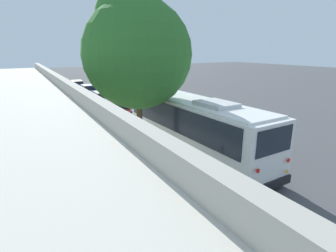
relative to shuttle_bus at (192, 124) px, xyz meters
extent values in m
plane|color=#474749|center=(0.50, -0.47, -1.74)|extent=(160.00, 160.00, 0.00)
cube|color=#B2AFA8|center=(0.50, 3.60, -1.67)|extent=(80.00, 4.06, 0.15)
cube|color=#9D9A94|center=(0.50, 1.50, -1.67)|extent=(80.00, 0.14, 0.15)
cube|color=white|center=(0.01, 0.00, -0.11)|extent=(10.42, 2.81, 2.73)
cube|color=black|center=(0.01, 0.00, -1.33)|extent=(10.47, 2.87, 0.28)
cube|color=black|center=(0.01, 0.00, 0.49)|extent=(9.58, 2.88, 1.30)
cube|color=black|center=(5.20, 0.16, 0.49)|extent=(0.10, 2.18, 1.37)
cube|color=black|center=(-5.19, -0.16, 0.59)|extent=(0.09, 2.00, 1.04)
cube|color=black|center=(5.20, 0.16, 1.12)|extent=(0.10, 1.80, 0.22)
cube|color=white|center=(0.01, 0.00, 1.30)|extent=(9.78, 2.56, 0.10)
cube|color=silver|center=(-1.84, -0.06, 1.42)|extent=(1.94, 1.47, 0.20)
cube|color=black|center=(5.23, 0.17, -1.29)|extent=(0.18, 2.52, 0.36)
cube|color=black|center=(-5.22, -0.17, -1.29)|extent=(0.18, 2.52, 0.36)
cylinder|color=red|center=(-5.30, 0.73, -0.38)|extent=(0.04, 0.18, 0.18)
cylinder|color=orange|center=(-5.30, 0.73, -0.87)|extent=(0.03, 0.14, 0.14)
cylinder|color=red|center=(-5.24, -1.06, -0.38)|extent=(0.04, 0.18, 0.18)
cylinder|color=orange|center=(-5.24, -1.06, -0.87)|extent=(0.03, 0.14, 0.14)
cube|color=white|center=(5.26, 1.00, -1.12)|extent=(0.05, 0.32, 0.18)
cube|color=white|center=(5.31, -0.67, -1.12)|extent=(0.05, 0.32, 0.18)
cube|color=black|center=(4.82, 1.56, 0.75)|extent=(0.06, 0.10, 0.24)
cylinder|color=black|center=(3.03, 1.19, -1.25)|extent=(0.99, 0.33, 0.99)
cylinder|color=slate|center=(3.03, 1.19, -1.25)|extent=(0.45, 0.33, 0.44)
cylinder|color=black|center=(3.10, -1.00, -1.25)|extent=(0.99, 0.33, 0.99)
cylinder|color=slate|center=(3.10, -1.00, -1.25)|extent=(0.45, 0.33, 0.44)
cylinder|color=black|center=(-2.93, 1.00, -1.25)|extent=(0.99, 0.33, 0.99)
cylinder|color=slate|center=(-2.93, 1.00, -1.25)|extent=(0.45, 0.33, 0.44)
cylinder|color=black|center=(-2.86, -1.18, -1.25)|extent=(0.99, 0.33, 0.99)
cylinder|color=slate|center=(-2.86, -1.18, -1.25)|extent=(0.45, 0.33, 0.44)
cube|color=maroon|center=(10.49, 0.55, -1.29)|extent=(4.15, 1.87, 0.61)
cube|color=black|center=(10.38, 0.56, -0.74)|extent=(2.00, 1.52, 0.48)
cube|color=maroon|center=(10.38, 0.56, -0.50)|extent=(1.92, 1.48, 0.05)
cube|color=black|center=(12.54, 0.43, -1.49)|extent=(0.17, 1.59, 0.20)
cube|color=black|center=(8.44, 0.67, -1.49)|extent=(0.17, 1.59, 0.20)
cylinder|color=black|center=(11.81, 1.22, -1.44)|extent=(0.62, 0.24, 0.61)
cylinder|color=slate|center=(11.81, 1.22, -1.44)|extent=(0.29, 0.24, 0.27)
cylinder|color=black|center=(11.73, -0.27, -1.44)|extent=(0.62, 0.24, 0.61)
cylinder|color=slate|center=(11.73, -0.27, -1.44)|extent=(0.29, 0.24, 0.27)
cylinder|color=black|center=(9.25, 1.37, -1.44)|extent=(0.62, 0.24, 0.61)
cylinder|color=slate|center=(9.25, 1.37, -1.44)|extent=(0.29, 0.24, 0.27)
cylinder|color=black|center=(9.17, -0.11, -1.44)|extent=(0.62, 0.24, 0.61)
cylinder|color=slate|center=(9.17, -0.11, -1.44)|extent=(0.29, 0.24, 0.27)
cube|color=slate|center=(16.60, 0.29, -1.28)|extent=(4.56, 1.70, 0.61)
cube|color=black|center=(16.48, 0.29, -0.74)|extent=(2.17, 1.44, 0.48)
cube|color=slate|center=(16.48, 0.29, -0.50)|extent=(2.08, 1.40, 0.05)
cube|color=black|center=(18.89, 0.26, -1.49)|extent=(0.10, 1.58, 0.20)
cube|color=black|center=(14.31, 0.33, -1.49)|extent=(0.10, 1.58, 0.20)
cylinder|color=black|center=(18.04, 1.01, -1.44)|extent=(0.62, 0.21, 0.61)
cylinder|color=slate|center=(18.04, 1.01, -1.44)|extent=(0.28, 0.22, 0.28)
cylinder|color=black|center=(18.02, -0.47, -1.44)|extent=(0.62, 0.21, 0.61)
cylinder|color=slate|center=(18.02, -0.47, -1.44)|extent=(0.28, 0.22, 0.28)
cylinder|color=black|center=(15.18, 1.05, -1.44)|extent=(0.62, 0.21, 0.61)
cylinder|color=slate|center=(15.18, 1.05, -1.44)|extent=(0.28, 0.22, 0.28)
cylinder|color=black|center=(15.16, -0.42, -1.44)|extent=(0.62, 0.21, 0.61)
cylinder|color=slate|center=(15.16, -0.42, -1.44)|extent=(0.28, 0.22, 0.28)
cube|color=#19234C|center=(22.59, 0.30, -1.25)|extent=(4.55, 1.90, 0.65)
cube|color=black|center=(22.47, 0.29, -0.68)|extent=(2.19, 1.57, 0.48)
cube|color=#19234C|center=(22.47, 0.29, -0.44)|extent=(2.10, 1.53, 0.05)
cube|color=black|center=(24.85, 0.40, -1.48)|extent=(0.15, 1.66, 0.20)
cube|color=black|center=(20.32, 0.20, -1.48)|extent=(0.15, 1.66, 0.20)
cylinder|color=black|center=(23.97, 1.14, -1.41)|extent=(0.68, 0.23, 0.67)
cylinder|color=slate|center=(23.97, 1.14, -1.41)|extent=(0.31, 0.23, 0.30)
cylinder|color=black|center=(24.04, -0.42, -1.41)|extent=(0.68, 0.23, 0.67)
cylinder|color=slate|center=(24.04, -0.42, -1.41)|extent=(0.31, 0.23, 0.30)
cylinder|color=black|center=(21.14, 1.02, -1.41)|extent=(0.68, 0.23, 0.67)
cylinder|color=slate|center=(21.14, 1.02, -1.41)|extent=(0.31, 0.23, 0.30)
cylinder|color=black|center=(21.21, -0.54, -1.41)|extent=(0.68, 0.23, 0.67)
cylinder|color=slate|center=(21.21, -0.54, -1.41)|extent=(0.31, 0.23, 0.30)
cube|color=tan|center=(28.69, 0.46, -1.29)|extent=(4.34, 1.78, 0.61)
cube|color=black|center=(28.57, 0.46, -0.74)|extent=(2.08, 1.48, 0.48)
cube|color=tan|center=(28.57, 0.46, -0.50)|extent=(2.00, 1.44, 0.05)
cube|color=black|center=(30.85, 0.38, -1.49)|extent=(0.13, 1.59, 0.20)
cube|color=black|center=(26.52, 0.53, -1.49)|extent=(0.13, 1.59, 0.20)
cylinder|color=black|center=(30.07, 1.15, -1.44)|extent=(0.62, 0.22, 0.61)
cylinder|color=slate|center=(30.07, 1.15, -1.44)|extent=(0.28, 0.23, 0.27)
cylinder|color=black|center=(30.02, -0.33, -1.44)|extent=(0.62, 0.22, 0.61)
cylinder|color=slate|center=(30.02, -0.33, -1.44)|extent=(0.28, 0.23, 0.27)
cylinder|color=black|center=(27.36, 1.24, -1.44)|extent=(0.62, 0.22, 0.61)
cylinder|color=slate|center=(27.36, 1.24, -1.44)|extent=(0.28, 0.23, 0.27)
cylinder|color=black|center=(27.31, -0.24, -1.44)|extent=(0.62, 0.22, 0.61)
cylinder|color=slate|center=(27.31, -0.24, -1.44)|extent=(0.28, 0.23, 0.27)
cylinder|color=brown|center=(1.31, 2.52, 0.07)|extent=(0.30, 0.30, 3.32)
sphere|color=#2D6B28|center=(1.31, 2.52, 3.64)|extent=(5.48, 5.48, 5.48)
sphere|color=#31732C|center=(2.00, 2.52, 5.42)|extent=(3.56, 3.56, 3.56)
cylinder|color=gray|center=(-4.69, 1.91, -1.07)|extent=(0.06, 0.06, 1.04)
cube|color=red|center=(-4.69, 1.91, -0.41)|extent=(0.02, 0.22, 0.28)
cylinder|color=gray|center=(-3.08, 1.91, -1.06)|extent=(0.06, 0.06, 1.07)
cube|color=red|center=(-3.08, 1.91, -0.38)|extent=(0.02, 0.22, 0.28)
cube|color=#A9A497|center=(1.41, 6.32, 2.56)|extent=(25.82, 0.30, 0.40)
cube|color=silver|center=(-1.27, -3.57, -1.74)|extent=(2.40, 0.14, 0.01)
cube|color=silver|center=(4.73, -3.57, -1.74)|extent=(2.40, 0.14, 0.01)
camera|label=1|loc=(-11.25, 7.92, 3.91)|focal=28.00mm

